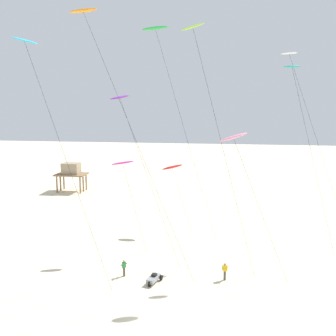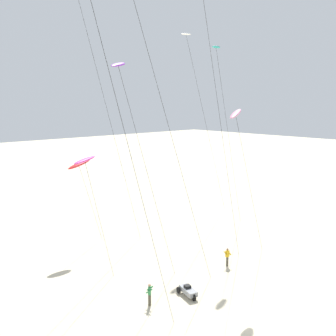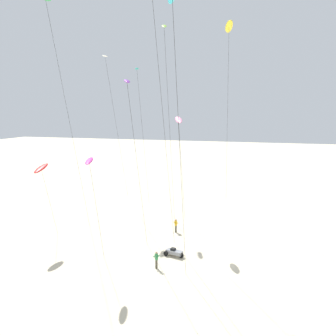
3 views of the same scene
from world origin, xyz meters
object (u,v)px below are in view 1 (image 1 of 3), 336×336
(kite_red, at_px, (172,167))
(stilt_house, at_px, (71,171))
(kite_teal, at_px, (294,73))
(kite_flyer_middle, at_px, (124,267))
(kite_lime, at_px, (195,36))
(kite_green, at_px, (156,31))
(kite_magenta, at_px, (123,164))
(kite_pink, at_px, (234,138))
(kite_cyan, at_px, (28,50))
(beach_buggy, at_px, (154,278))
(kite_orange, at_px, (85,16))
(kite_flyer_nearest, at_px, (225,271))
(kite_white, at_px, (291,60))
(kite_purple, at_px, (122,102))

(kite_red, bearing_deg, stilt_house, 139.38)
(kite_teal, distance_m, kite_flyer_middle, 25.91)
(kite_lime, bearing_deg, kite_green, 117.62)
(kite_magenta, bearing_deg, kite_flyer_middle, -75.43)
(kite_pink, bearing_deg, kite_cyan, -167.09)
(beach_buggy, bearing_deg, kite_green, 98.63)
(kite_orange, xyz_separation_m, kite_flyer_nearest, (12.39, 1.26, -22.99))
(kite_magenta, xyz_separation_m, kite_orange, (-1.26, -6.37, 13.78))
(kite_green, relative_size, kite_orange, 1.04)
(kite_red, xyz_separation_m, beach_buggy, (0.31, -14.92, -7.97))
(kite_cyan, bearing_deg, kite_flyer_middle, 26.67)
(kite_flyer_middle, bearing_deg, beach_buggy, -15.81)
(kite_flyer_middle, height_order, beach_buggy, kite_flyer_middle)
(kite_lime, distance_m, kite_flyer_middle, 22.40)
(kite_white, relative_size, kite_lime, 0.95)
(kite_green, relative_size, kite_purple, 1.46)
(kite_cyan, relative_size, kite_flyer_nearest, 13.11)
(kite_purple, xyz_separation_m, kite_flyer_nearest, (10.18, -1.68, -15.74))
(kite_flyer_middle, bearing_deg, kite_red, 78.84)
(kite_teal, bearing_deg, kite_cyan, -153.83)
(kite_pink, height_order, kite_cyan, kite_cyan)
(kite_green, bearing_deg, kite_red, 62.12)
(kite_flyer_nearest, bearing_deg, kite_white, 59.82)
(kite_orange, height_order, kite_red, kite_orange)
(kite_red, bearing_deg, kite_teal, -24.86)
(stilt_house, bearing_deg, kite_cyan, -70.92)
(kite_lime, bearing_deg, kite_magenta, 149.92)
(kite_lime, height_order, beach_buggy, kite_lime)
(kite_green, height_order, kite_teal, kite_green)
(kite_magenta, relative_size, beach_buggy, 4.92)
(kite_white, height_order, kite_lime, kite_lime)
(kite_teal, height_order, kite_flyer_middle, kite_teal)
(kite_pink, bearing_deg, kite_white, 61.81)
(kite_green, height_order, kite_purple, kite_green)
(kite_flyer_nearest, relative_size, beach_buggy, 0.78)
(kite_cyan, xyz_separation_m, beach_buggy, (9.78, 2.49, -20.30))
(kite_teal, xyz_separation_m, beach_buggy, (-13.06, -8.73, -19.15))
(kite_cyan, relative_size, kite_red, 2.45)
(kite_white, height_order, kite_orange, kite_orange)
(kite_flyer_middle, bearing_deg, kite_teal, 25.96)
(kite_lime, relative_size, beach_buggy, 11.02)
(kite_white, xyz_separation_m, stilt_house, (-35.93, 20.19, -17.41))
(kite_green, xyz_separation_m, kite_teal, (14.89, -3.32, -5.18))
(kite_pink, xyz_separation_m, kite_orange, (-12.86, -1.11, 10.40))
(kite_red, relative_size, kite_flyer_nearest, 5.35)
(kite_magenta, relative_size, kite_cyan, 0.48)
(kite_pink, xyz_separation_m, beach_buggy, (-7.03, -1.36, -13.05))
(kite_white, distance_m, beach_buggy, 28.45)
(kite_purple, xyz_separation_m, kite_red, (3.32, 11.72, -8.23))
(kite_white, xyz_separation_m, kite_flyer_nearest, (-7.04, -12.11, -20.48))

